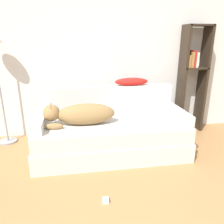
# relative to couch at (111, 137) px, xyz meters

# --- Properties ---
(wall_back) EXTENTS (6.98, 0.06, 2.70)m
(wall_back) POSITION_rel_couch_xyz_m (-0.07, 0.76, 1.14)
(wall_back) COLOR silver
(wall_back) RESTS_ON ground_plane
(couch) EXTENTS (1.90, 0.91, 0.44)m
(couch) POSITION_rel_couch_xyz_m (0.00, 0.00, 0.00)
(couch) COLOR silver
(couch) RESTS_ON ground_plane
(couch_backrest) EXTENTS (1.86, 0.15, 0.37)m
(couch_backrest) POSITION_rel_couch_xyz_m (0.00, 0.38, 0.41)
(couch_backrest) COLOR silver
(couch_backrest) RESTS_ON couch
(couch_arm_left) EXTENTS (0.15, 0.72, 0.12)m
(couch_arm_left) POSITION_rel_couch_xyz_m (-0.87, -0.01, 0.28)
(couch_arm_left) COLOR silver
(couch_arm_left) RESTS_ON couch
(couch_arm_right) EXTENTS (0.15, 0.72, 0.12)m
(couch_arm_right) POSITION_rel_couch_xyz_m (0.87, -0.01, 0.28)
(couch_arm_right) COLOR silver
(couch_arm_right) RESTS_ON couch
(dog) EXTENTS (0.86, 0.28, 0.28)m
(dog) POSITION_rel_couch_xyz_m (-0.38, -0.06, 0.36)
(dog) COLOR olive
(dog) RESTS_ON couch
(laptop) EXTENTS (0.39, 0.30, 0.02)m
(laptop) POSITION_rel_couch_xyz_m (0.31, -0.09, 0.23)
(laptop) COLOR #B7B7BC
(laptop) RESTS_ON couch
(throw_pillow) EXTENTS (0.47, 0.15, 0.11)m
(throw_pillow) POSITION_rel_couch_xyz_m (0.35, 0.38, 0.65)
(throw_pillow) COLOR red
(throw_pillow) RESTS_ON couch_backrest
(bookshelf) EXTENTS (0.39, 0.26, 1.63)m
(bookshelf) POSITION_rel_couch_xyz_m (1.37, 0.58, 0.70)
(bookshelf) COLOR #2D2319
(bookshelf) RESTS_ON ground_plane
(power_adapter) EXTENTS (0.06, 0.06, 0.04)m
(power_adapter) POSITION_rel_couch_xyz_m (-0.19, -0.94, -0.20)
(power_adapter) COLOR white
(power_adapter) RESTS_ON ground_plane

